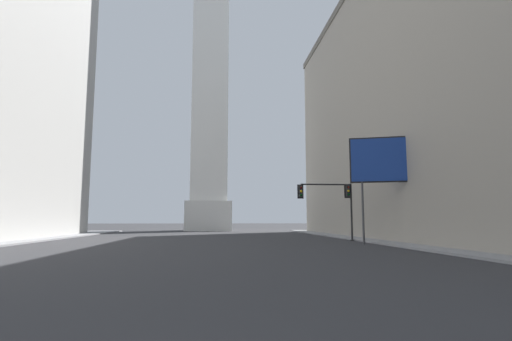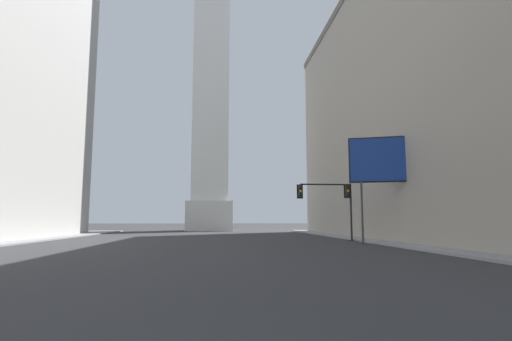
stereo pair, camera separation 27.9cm
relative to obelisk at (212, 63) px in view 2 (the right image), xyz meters
name	(u,v)px [view 2 (the right image)]	position (x,y,z in m)	size (l,w,h in m)	color
sidewalk_right	(431,246)	(16.74, -44.16, -30.90)	(5.00, 82.80, 0.15)	gray
building_right	(496,92)	(28.83, -36.06, -16.39)	(25.11, 60.58, 29.14)	gray
obelisk	(212,63)	(0.00, 0.00, 0.00)	(8.01, 8.01, 64.49)	silver
traffic_light_mid_right	(332,197)	(12.17, -35.29, -26.87)	(5.32, 0.50, 5.37)	black
billboard_sign	(385,162)	(14.94, -41.06, -24.31)	(5.50, 2.03, 8.72)	#3F3F42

